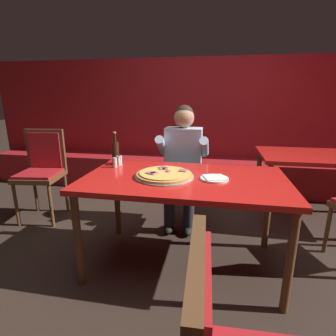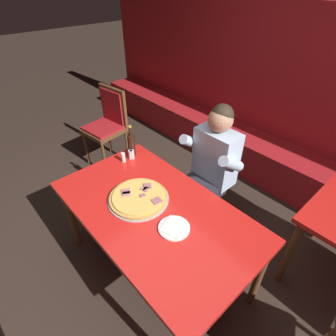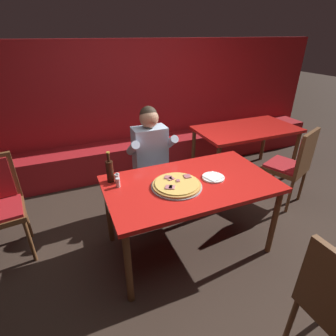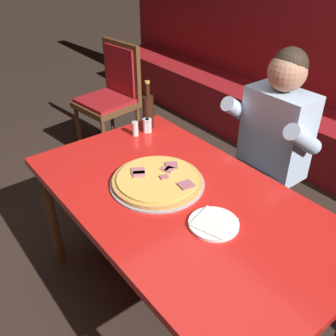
{
  "view_description": "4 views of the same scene",
  "coord_description": "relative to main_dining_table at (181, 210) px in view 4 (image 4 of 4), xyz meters",
  "views": [
    {
      "loc": [
        0.23,
        -1.9,
        1.37
      ],
      "look_at": [
        -0.14,
        0.09,
        0.8
      ],
      "focal_mm": 28.0,
      "sensor_mm": 36.0,
      "label": 1
    },
    {
      "loc": [
        1.04,
        -0.8,
        2.13
      ],
      "look_at": [
        -0.15,
        0.27,
        0.9
      ],
      "focal_mm": 28.0,
      "sensor_mm": 36.0,
      "label": 2
    },
    {
      "loc": [
        -0.98,
        -1.82,
        1.97
      ],
      "look_at": [
        -0.08,
        0.34,
        0.76
      ],
      "focal_mm": 28.0,
      "sensor_mm": 36.0,
      "label": 3
    },
    {
      "loc": [
        1.03,
        -0.88,
        1.8
      ],
      "look_at": [
        -0.21,
        0.09,
        0.78
      ],
      "focal_mm": 40.0,
      "sensor_mm": 36.0,
      "label": 4
    }
  ],
  "objects": [
    {
      "name": "ground_plane",
      "position": [
        0.0,
        0.0,
        -0.69
      ],
      "size": [
        24.0,
        24.0,
        0.0
      ],
      "primitive_type": "plane",
      "color": "#33261E"
    },
    {
      "name": "beer_bottle",
      "position": [
        -0.67,
        0.29,
        0.18
      ],
      "size": [
        0.07,
        0.07,
        0.29
      ],
      "color": "black",
      "rests_on": "main_dining_table"
    },
    {
      "name": "shaker_oregano",
      "position": [
        -0.63,
        0.17,
        0.11
      ],
      "size": [
        0.04,
        0.04,
        0.09
      ],
      "color": "silver",
      "rests_on": "main_dining_table"
    },
    {
      "name": "plate_white_paper",
      "position": [
        0.23,
        -0.02,
        0.08
      ],
      "size": [
        0.21,
        0.21,
        0.02
      ],
      "color": "white",
      "rests_on": "main_dining_table"
    },
    {
      "name": "dining_chair_near_left",
      "position": [
        -1.68,
        0.63,
        -0.1
      ],
      "size": [
        0.49,
        0.49,
        1.0
      ],
      "color": "brown",
      "rests_on": "ground_plane"
    },
    {
      "name": "diner_seated_blue_shirt",
      "position": [
        -0.11,
        0.73,
        0.02
      ],
      "size": [
        0.53,
        0.53,
        1.27
      ],
      "color": "black",
      "rests_on": "ground_plane"
    },
    {
      "name": "main_dining_table",
      "position": [
        0.0,
        0.0,
        0.0
      ],
      "size": [
        1.55,
        0.88,
        0.76
      ],
      "color": "brown",
      "rests_on": "ground_plane"
    },
    {
      "name": "shaker_black_pepper",
      "position": [
        -0.61,
        0.25,
        0.11
      ],
      "size": [
        0.04,
        0.04,
        0.09
      ],
      "color": "silver",
      "rests_on": "main_dining_table"
    },
    {
      "name": "shaker_red_pepper_flakes",
      "position": [
        -0.62,
        0.24,
        0.11
      ],
      "size": [
        0.04,
        0.04,
        0.09
      ],
      "color": "silver",
      "rests_on": "main_dining_table"
    },
    {
      "name": "pizza",
      "position": [
        -0.15,
        -0.02,
        0.09
      ],
      "size": [
        0.45,
        0.45,
        0.05
      ],
      "color": "#9E9EA3",
      "rests_on": "main_dining_table"
    }
  ]
}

